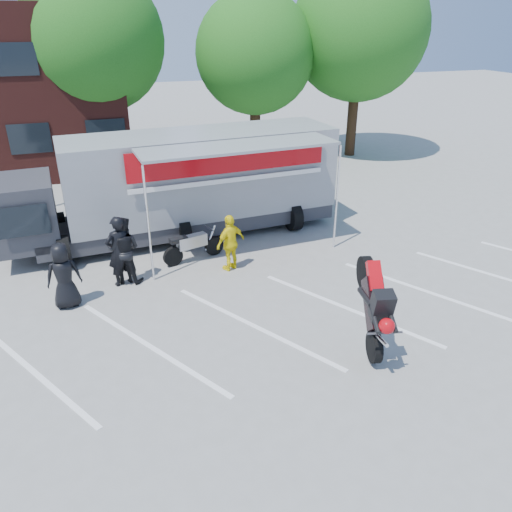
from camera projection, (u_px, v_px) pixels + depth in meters
ground at (260, 352)px, 10.60m from camera, size 100.00×100.00×0.00m
parking_bay_lines at (246, 327)px, 11.45m from camera, size 18.09×13.33×0.01m
tree_left at (92, 40)px, 21.26m from camera, size 6.12×6.12×8.64m
tree_mid at (255, 54)px, 22.72m from camera, size 5.44×5.44×7.68m
tree_right at (359, 31)px, 23.35m from camera, size 6.46×6.46×9.12m
transporter_truck at (191, 233)px, 16.45m from camera, size 10.56×5.57×3.27m
parked_motorcycle at (195, 260)px, 14.65m from camera, size 2.05×1.13×1.02m
stunt_bike_rider at (362, 342)px, 10.95m from camera, size 1.30×2.03×2.21m
spectator_leather_a at (64, 276)px, 11.96m from camera, size 0.86×0.60×1.67m
spectator_leather_b at (119, 251)px, 12.93m from camera, size 0.81×0.66×1.92m
spectator_leather_c at (124, 250)px, 13.08m from camera, size 1.09×0.99×1.84m
spectator_hivis at (231, 243)px, 13.78m from camera, size 1.03×0.76×1.62m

